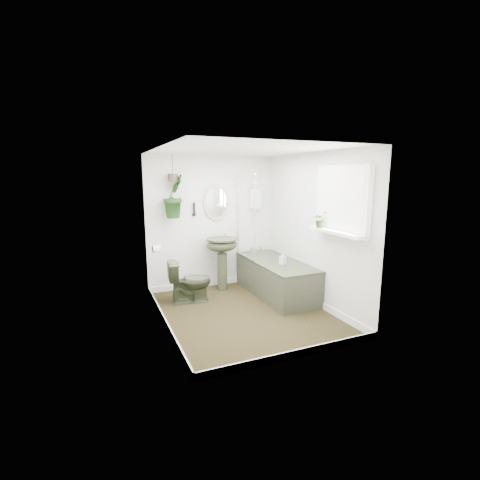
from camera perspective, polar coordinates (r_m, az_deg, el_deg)
name	(u,v)px	position (r m, az deg, el deg)	size (l,w,h in m)	color
floor	(244,313)	(5.16, 0.67, -11.92)	(2.30, 2.80, 0.02)	black
ceiling	(244,149)	(4.78, 0.73, 14.70)	(2.30, 2.80, 0.02)	white
wall_back	(212,222)	(6.14, -4.62, 2.92)	(2.30, 0.02, 2.30)	white
wall_front	(300,256)	(3.62, 9.75, -2.65)	(2.30, 0.02, 2.30)	white
wall_left	(160,241)	(4.51, -12.93, -0.15)	(0.02, 2.80, 2.30)	white
wall_right	(314,230)	(5.41, 12.02, 1.66)	(0.02, 2.80, 2.30)	white
skirting	(244,309)	(5.14, 0.67, -11.31)	(2.30, 2.80, 0.10)	white
bathtub	(276,278)	(5.82, 5.93, -6.20)	(0.72, 1.72, 0.58)	#313824
bath_screen	(246,216)	(5.91, 1.00, 3.92)	(0.04, 0.72, 1.40)	silver
shower_box	(255,199)	(6.33, 2.45, 6.82)	(0.20, 0.10, 0.35)	white
oval_mirror	(216,202)	(6.09, -3.93, 6.18)	(0.46, 0.03, 0.62)	#C0B099
wall_sconce	(194,209)	(5.97, -7.53, 5.06)	(0.04, 0.04, 0.22)	black
toilet_roll_holder	(156,249)	(5.24, -13.55, -1.46)	(0.11, 0.11, 0.11)	white
window_recess	(342,200)	(4.76, 16.42, 6.33)	(0.08, 1.00, 0.90)	white
window_sill	(336,232)	(4.76, 15.50, 1.28)	(0.18, 1.00, 0.04)	white
window_blinds	(339,200)	(4.73, 16.00, 6.33)	(0.01, 0.86, 0.76)	white
toilet	(190,281)	(5.53, -8.24, -6.69)	(0.38, 0.66, 0.67)	#313824
pedestal_sink	(222,264)	(6.01, -2.95, -3.95)	(0.54, 0.46, 0.92)	#313824
sill_plant	(320,219)	(4.95, 13.05, 3.31)	(0.21, 0.18, 0.23)	black
hanging_plant	(174,196)	(5.75, -10.86, 7.11)	(0.39, 0.31, 0.71)	black
soap_bottle	(283,258)	(5.54, 7.06, -2.97)	(0.09, 0.09, 0.19)	black
hanging_pot	(173,178)	(5.74, -10.96, 10.02)	(0.16, 0.16, 0.12)	#40312A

